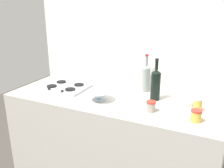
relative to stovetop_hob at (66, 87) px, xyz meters
name	(u,v)px	position (x,y,z in m)	size (l,w,h in m)	color
counter_block	(112,143)	(0.50, -0.02, -0.46)	(1.80, 0.70, 0.90)	beige
backsplash_panel	(129,49)	(0.50, 0.36, 0.34)	(1.90, 0.06, 2.50)	white
stovetop_hob	(66,87)	(0.00, 0.00, 0.00)	(0.41, 0.33, 0.04)	#B2B2B7
plate_stack	(185,100)	(1.08, 0.13, 0.01)	(0.23, 0.22, 0.05)	white
wine_bottle_leftmost	(146,77)	(0.71, 0.25, 0.12)	(0.08, 0.08, 0.34)	gray
wine_bottle_mid_left	(156,84)	(0.84, 0.09, 0.12)	(0.08, 0.08, 0.35)	black
mixing_bowl	(99,95)	(0.43, -0.13, 0.03)	(0.20, 0.20, 0.08)	silver
condiment_jar_front	(198,105)	(1.19, 0.00, 0.04)	(0.06, 0.06, 0.10)	gold
condiment_jar_rear	(196,116)	(1.20, -0.18, 0.03)	(0.08, 0.08, 0.08)	gold
condiment_jar_spare	(151,106)	(0.88, -0.16, 0.03)	(0.07, 0.07, 0.08)	#9E998C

